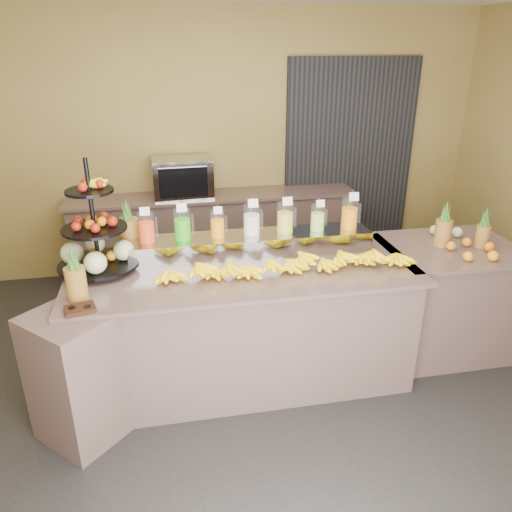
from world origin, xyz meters
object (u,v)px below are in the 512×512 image
object	(u,v)px
pitcher_tray	(252,244)
banana_heap	(288,260)
oven_warmer	(182,177)
fruit_stand	(102,242)
condiment_caddy	(80,309)
right_fruit_pile	(466,242)

from	to	relation	value
pitcher_tray	banana_heap	bearing A→B (deg)	-61.39
pitcher_tray	oven_warmer	bearing A→B (deg)	104.38
fruit_stand	condiment_caddy	bearing A→B (deg)	-92.04
banana_heap	condiment_caddy	world-z (taller)	banana_heap
banana_heap	right_fruit_pile	bearing A→B (deg)	3.29
fruit_stand	oven_warmer	bearing A→B (deg)	76.54
oven_warmer	pitcher_tray	bearing A→B (deg)	-77.75
pitcher_tray	oven_warmer	size ratio (longest dim) A/B	3.04
fruit_stand	condiment_caddy	world-z (taller)	fruit_stand
pitcher_tray	fruit_stand	world-z (taller)	fruit_stand
right_fruit_pile	oven_warmer	bearing A→B (deg)	136.95
pitcher_tray	condiment_caddy	bearing A→B (deg)	-149.47
banana_heap	fruit_stand	distance (m)	1.32
fruit_stand	condiment_caddy	size ratio (longest dim) A/B	4.54
pitcher_tray	oven_warmer	xyz separation A→B (m)	(-0.43, 1.67, 0.13)
fruit_stand	right_fruit_pile	distance (m)	2.75
banana_heap	oven_warmer	bearing A→B (deg)	107.08
condiment_caddy	right_fruit_pile	distance (m)	2.88
fruit_stand	right_fruit_pile	world-z (taller)	fruit_stand
fruit_stand	oven_warmer	distance (m)	1.89
condiment_caddy	oven_warmer	size ratio (longest dim) A/B	0.29
right_fruit_pile	oven_warmer	distance (m)	2.85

